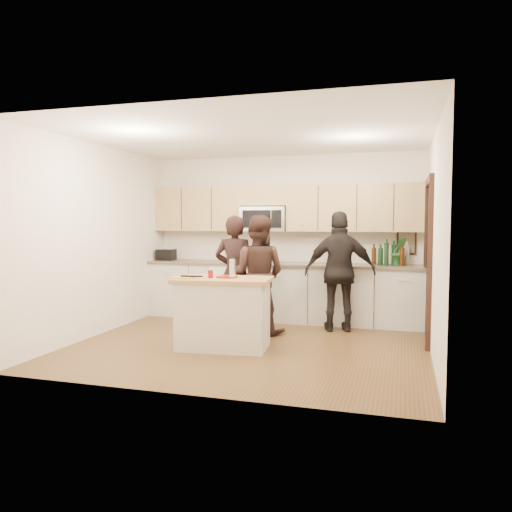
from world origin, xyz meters
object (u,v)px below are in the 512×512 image
(woman_left, at_px, (235,273))
(woman_right, at_px, (340,271))
(woman_center, at_px, (258,274))
(toaster, at_px, (166,255))
(island, at_px, (223,313))

(woman_left, height_order, woman_right, woman_right)
(woman_left, bearing_deg, woman_center, 172.66)
(woman_center, bearing_deg, woman_right, -153.48)
(woman_left, bearing_deg, woman_right, -165.04)
(toaster, relative_size, woman_center, 0.17)
(toaster, height_order, woman_left, woman_left)
(woman_left, height_order, woman_center, woman_left)
(woman_left, xyz_separation_m, woman_center, (0.36, -0.05, -0.00))
(woman_right, bearing_deg, woman_center, 8.90)
(woman_left, distance_m, woman_right, 1.54)
(woman_left, relative_size, woman_center, 1.00)
(island, distance_m, toaster, 2.70)
(island, distance_m, woman_center, 1.06)
(island, xyz_separation_m, woman_right, (1.30, 1.41, 0.43))
(island, relative_size, woman_center, 0.75)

